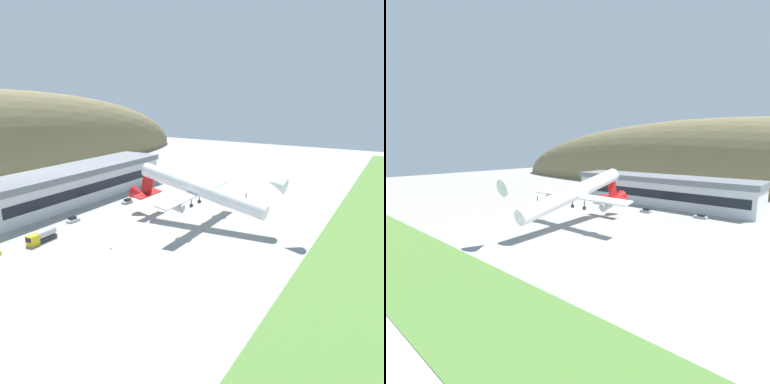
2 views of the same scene
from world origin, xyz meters
TOP-DOWN VIEW (x-y plane):
  - ground_plane at (0.00, 0.00)m, footprint 387.81×387.81m
  - grass_strip_foreground at (0.00, -44.90)m, footprint 349.03×20.18m
  - hill_backdrop at (8.33, 114.19)m, footprint 311.15×52.73m
  - terminal_building at (13.71, 50.02)m, footprint 76.13×18.16m
  - cargo_airplane at (11.97, -1.09)m, footprint 36.11×50.98m
  - service_car_0 at (-5.87, 32.40)m, footprint 4.19×1.90m
  - service_car_1 at (17.74, 30.81)m, footprint 4.23×2.03m
  - service_car_2 at (36.09, 35.00)m, footprint 4.46×2.17m
  - service_car_3 at (-33.53, 29.91)m, footprint 4.08×1.75m
  - fuel_truck at (-21.17, 27.28)m, footprint 8.63×2.57m
  - traffic_cone_0 at (-15.92, 8.34)m, footprint 0.52×0.52m

SIDE VIEW (x-z plane):
  - ground_plane at x=0.00m, z-range 0.00..0.00m
  - hill_backdrop at x=8.33m, z-range -40.01..40.01m
  - grass_strip_foreground at x=0.00m, z-range 0.00..0.08m
  - traffic_cone_0 at x=-15.92m, z-range -0.01..0.57m
  - service_car_2 at x=36.09m, z-range -0.12..1.30m
  - service_car_1 at x=17.74m, z-range -0.13..1.40m
  - service_car_0 at x=-5.87m, z-range -0.14..1.44m
  - service_car_3 at x=-33.53m, z-range -0.14..1.48m
  - fuel_truck at x=-21.17m, z-range -0.04..2.97m
  - terminal_building at x=13.71m, z-range 0.79..12.65m
  - cargo_airplane at x=11.97m, z-range 3.10..17.34m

